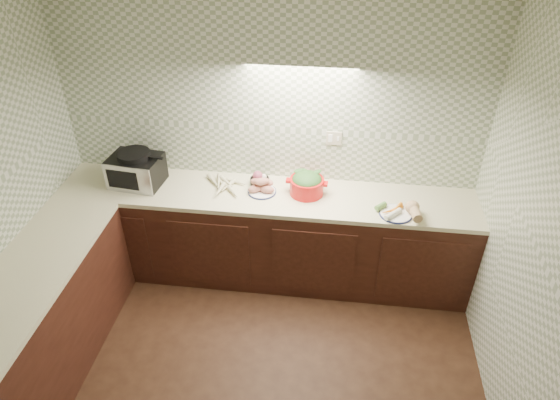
# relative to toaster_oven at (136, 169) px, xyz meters

# --- Properties ---
(room) EXTENTS (3.60, 3.60, 2.60)m
(room) POSITION_rel_toaster_oven_xyz_m (1.14, -1.52, 0.58)
(room) COLOR black
(room) RESTS_ON ground
(counter) EXTENTS (3.60, 3.60, 0.90)m
(counter) POSITION_rel_toaster_oven_xyz_m (0.46, -0.84, -0.59)
(counter) COLOR black
(counter) RESTS_ON ground
(toaster_oven) EXTENTS (0.46, 0.38, 0.31)m
(toaster_oven) POSITION_rel_toaster_oven_xyz_m (0.00, 0.00, 0.00)
(toaster_oven) COLOR black
(toaster_oven) RESTS_ON counter
(parsnip_pile) EXTENTS (0.30, 0.38, 0.07)m
(parsnip_pile) POSITION_rel_toaster_oven_xyz_m (0.73, 0.01, -0.11)
(parsnip_pile) COLOR beige
(parsnip_pile) RESTS_ON counter
(sweet_potato_plate) EXTENTS (0.25, 0.25, 0.15)m
(sweet_potato_plate) POSITION_rel_toaster_oven_xyz_m (1.10, 0.00, -0.09)
(sweet_potato_plate) COLOR #151B45
(sweet_potato_plate) RESTS_ON counter
(onion_bowl) EXTENTS (0.17, 0.17, 0.13)m
(onion_bowl) POSITION_rel_toaster_oven_xyz_m (1.06, 0.12, -0.10)
(onion_bowl) COLOR black
(onion_bowl) RESTS_ON counter
(dutch_oven) EXTENTS (0.36, 0.30, 0.20)m
(dutch_oven) POSITION_rel_toaster_oven_xyz_m (1.49, 0.03, -0.05)
(dutch_oven) COLOR red
(dutch_oven) RESTS_ON counter
(veg_plate) EXTENTS (0.36, 0.28, 0.13)m
(veg_plate) POSITION_rel_toaster_oven_xyz_m (2.28, -0.18, -0.10)
(veg_plate) COLOR #151B45
(veg_plate) RESTS_ON counter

